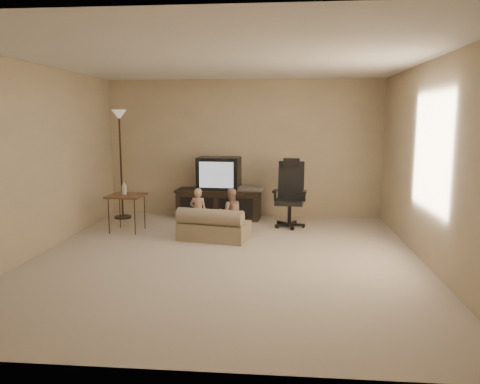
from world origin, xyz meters
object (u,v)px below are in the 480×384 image
object	(u,v)px
child_sofa	(213,227)
side_table	(126,196)
floor_lamp	(120,140)
toddler_right	(231,213)
tv_stand	(219,193)
toddler_left	(198,212)
office_chair	(290,202)

from	to	relation	value
child_sofa	side_table	bearing A→B (deg)	175.11
floor_lamp	toddler_right	distance (m)	2.63
tv_stand	side_table	xyz separation A→B (m)	(-1.34, -1.14, 0.11)
side_table	toddler_left	bearing A→B (deg)	-8.52
floor_lamp	office_chair	bearing A→B (deg)	-7.43
floor_lamp	toddler_right	world-z (taller)	floor_lamp
toddler_left	child_sofa	bearing A→B (deg)	144.77
tv_stand	floor_lamp	distance (m)	2.01
floor_lamp	child_sofa	bearing A→B (deg)	-37.04
office_chair	floor_lamp	xyz separation A→B (m)	(-3.03, 0.40, 1.01)
office_chair	toddler_left	world-z (taller)	office_chair
tv_stand	child_sofa	world-z (taller)	tv_stand
tv_stand	office_chair	size ratio (longest dim) A/B	1.39
office_chair	child_sofa	size ratio (longest dim) A/B	1.03
toddler_left	toddler_right	bearing A→B (deg)	-170.56
toddler_left	tv_stand	bearing A→B (deg)	-87.41
tv_stand	toddler_right	size ratio (longest dim) A/B	2.13
floor_lamp	child_sofa	size ratio (longest dim) A/B	1.77
tv_stand	side_table	bearing A→B (deg)	-136.28
office_chair	child_sofa	bearing A→B (deg)	-131.62
tv_stand	side_table	distance (m)	1.77
side_table	toddler_right	world-z (taller)	side_table
tv_stand	floor_lamp	world-z (taller)	floor_lamp
tv_stand	toddler_left	world-z (taller)	tv_stand
side_table	floor_lamp	world-z (taller)	floor_lamp
toddler_right	floor_lamp	bearing A→B (deg)	-37.74
tv_stand	floor_lamp	size ratio (longest dim) A/B	0.81
office_chair	toddler_right	world-z (taller)	office_chair
office_chair	floor_lamp	size ratio (longest dim) A/B	0.58
tv_stand	office_chair	bearing A→B (deg)	-20.43
child_sofa	toddler_right	world-z (taller)	toddler_right
side_table	child_sofa	bearing A→B (deg)	-16.69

